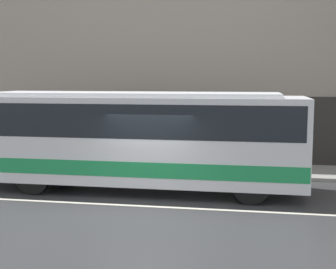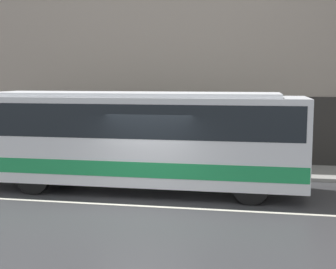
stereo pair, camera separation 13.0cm
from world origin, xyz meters
TOP-DOWN VIEW (x-y plane):
  - ground_plane at (0.00, 0.00)m, footprint 60.00×60.00m
  - sidewalk at (0.00, 5.29)m, footprint 60.00×2.58m
  - building_facade at (0.00, 6.72)m, footprint 60.00×0.35m
  - lane_stripe at (0.00, 0.00)m, footprint 54.00×0.14m
  - transit_bus at (-0.77, 1.86)m, footprint 10.54×2.57m

SIDE VIEW (x-z plane):
  - ground_plane at x=0.00m, z-range 0.00..0.00m
  - lane_stripe at x=0.00m, z-range 0.00..0.01m
  - sidewalk at x=0.00m, z-range 0.00..0.13m
  - transit_bus at x=-0.77m, z-range 0.20..3.28m
  - building_facade at x=0.00m, z-range -0.21..12.01m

